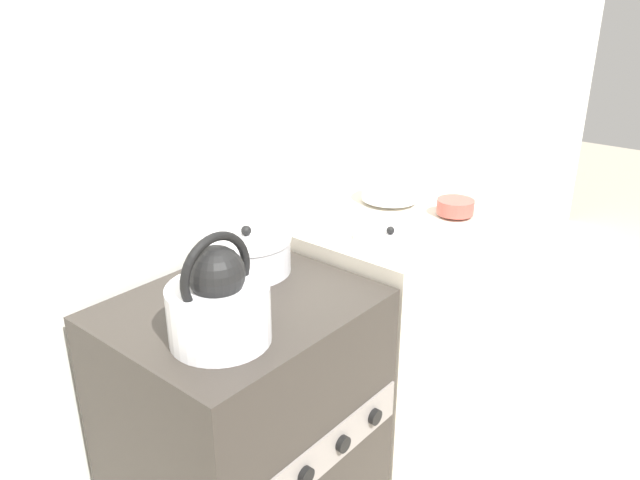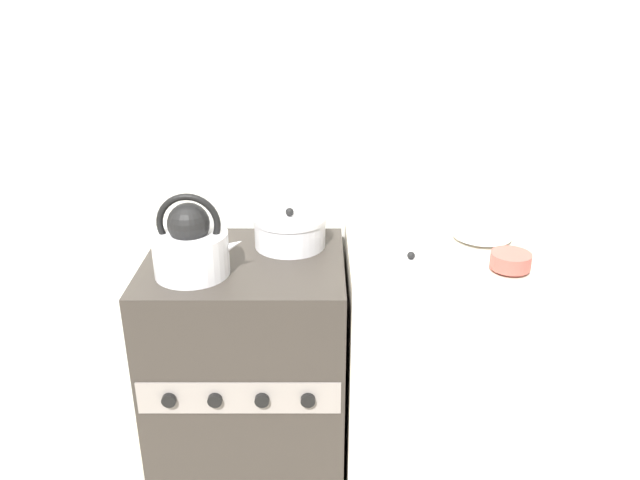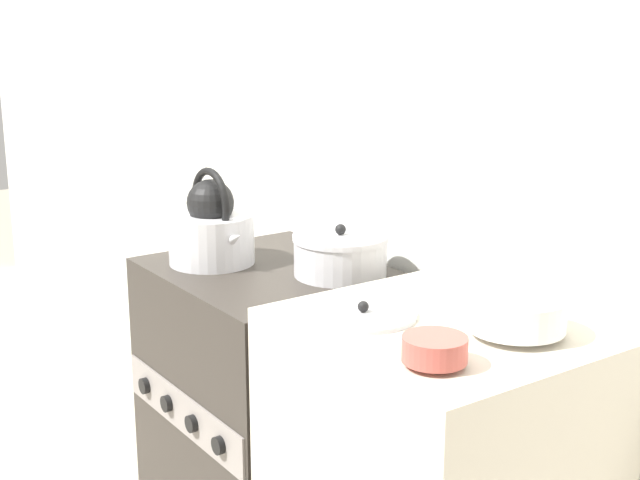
% 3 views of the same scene
% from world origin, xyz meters
% --- Properties ---
extents(wall_back, '(7.00, 0.06, 2.50)m').
position_xyz_m(wall_back, '(0.00, 0.61, 1.25)').
color(wall_back, silver).
rests_on(wall_back, ground_plane).
extents(stove, '(0.64, 0.56, 0.88)m').
position_xyz_m(stove, '(0.00, 0.27, 0.44)').
color(stove, '#332D28').
rests_on(stove, ground_plane).
extents(counter, '(0.62, 0.54, 0.92)m').
position_xyz_m(counter, '(0.64, 0.27, 0.46)').
color(counter, beige).
rests_on(counter, ground_plane).
extents(kettle, '(0.28, 0.23, 0.26)m').
position_xyz_m(kettle, '(-0.14, 0.17, 0.97)').
color(kettle, silver).
rests_on(kettle, stove).
extents(cooking_pot, '(0.24, 0.24, 0.13)m').
position_xyz_m(cooking_pot, '(0.14, 0.39, 0.93)').
color(cooking_pot, silver).
rests_on(cooking_pot, stove).
extents(enamel_bowl, '(0.19, 0.19, 0.08)m').
position_xyz_m(enamel_bowl, '(0.78, 0.35, 0.96)').
color(enamel_bowl, white).
rests_on(enamel_bowl, counter).
extents(small_ceramic_bowl, '(0.12, 0.12, 0.06)m').
position_xyz_m(small_ceramic_bowl, '(0.80, 0.11, 0.95)').
color(small_ceramic_bowl, '#B75147').
rests_on(small_ceramic_bowl, counter).
extents(loose_pot_lid, '(0.22, 0.22, 0.03)m').
position_xyz_m(loose_pot_lid, '(0.52, 0.17, 0.92)').
color(loose_pot_lid, silver).
rests_on(loose_pot_lid, counter).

